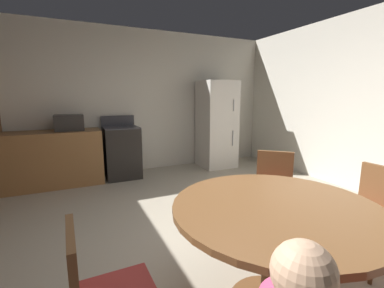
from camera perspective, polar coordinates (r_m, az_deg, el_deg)
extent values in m
plane|color=#A89E89|center=(2.71, 5.26, -22.10)|extent=(14.00, 14.00, 0.00)
cube|color=beige|center=(5.25, -12.16, 9.01)|extent=(5.86, 0.12, 2.70)
cube|color=beige|center=(4.61, 35.59, 7.16)|extent=(0.12, 5.64, 2.70)
cube|color=olive|center=(4.85, -30.36, -3.03)|extent=(1.90, 0.60, 0.90)
cube|color=black|center=(4.88, -15.07, -1.85)|extent=(0.60, 0.60, 0.90)
cube|color=#38383D|center=(4.81, -15.32, 3.51)|extent=(0.60, 0.60, 0.02)
cube|color=#38383D|center=(5.08, -15.92, 4.96)|extent=(0.60, 0.04, 0.18)
cube|color=silver|center=(5.43, 5.42, 4.27)|extent=(0.68, 0.66, 1.76)
cylinder|color=#B2B2B7|center=(5.21, 9.12, 8.33)|extent=(0.02, 0.02, 0.22)
cylinder|color=#B2B2B7|center=(5.28, 8.92, 1.26)|extent=(0.02, 0.02, 0.30)
cube|color=#2D2B28|center=(4.73, -25.25, 4.25)|extent=(0.44, 0.32, 0.26)
cylinder|color=brown|center=(2.01, 17.31, -23.08)|extent=(0.14, 0.14, 0.72)
cylinder|color=brown|center=(1.84, 17.97, -13.10)|extent=(1.35, 1.35, 0.04)
cylinder|color=brown|center=(2.85, 20.68, -16.14)|extent=(0.03, 0.03, 0.43)
cylinder|color=brown|center=(2.84, 13.57, -15.81)|extent=(0.03, 0.03, 0.43)
cylinder|color=brown|center=(3.16, 20.31, -13.43)|extent=(0.03, 0.03, 0.43)
cylinder|color=brown|center=(3.15, 13.97, -13.12)|extent=(0.03, 0.03, 0.43)
cube|color=#9E2D28|center=(2.90, 17.39, -10.36)|extent=(0.56, 0.56, 0.05)
cube|color=brown|center=(3.01, 17.59, -5.43)|extent=(0.31, 0.28, 0.42)
cylinder|color=brown|center=(2.62, 34.79, -19.92)|extent=(0.03, 0.03, 0.43)
cylinder|color=brown|center=(2.77, 28.39, -17.59)|extent=(0.03, 0.03, 0.43)
cylinder|color=brown|center=(3.03, 32.29, -15.50)|extent=(0.03, 0.03, 0.43)
cube|color=#9E2D28|center=(2.72, 33.94, -13.14)|extent=(0.41, 0.41, 0.05)
cube|color=brown|center=(2.81, 36.25, -8.16)|extent=(0.04, 0.38, 0.42)
cube|color=brown|center=(1.43, -24.41, -24.38)|extent=(0.04, 0.38, 0.42)
sphere|color=#D6A884|center=(0.81, 23.10, -24.43)|extent=(0.17, 0.17, 0.17)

